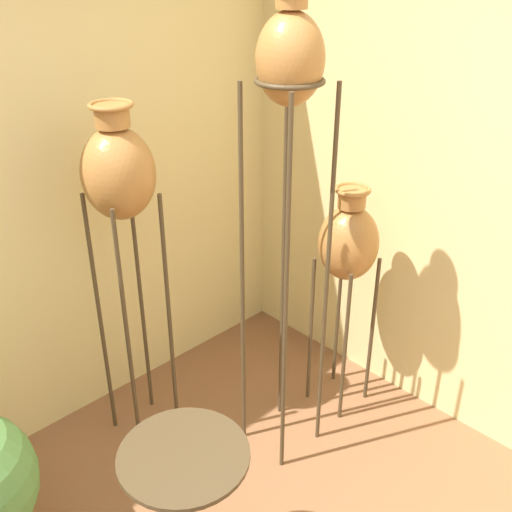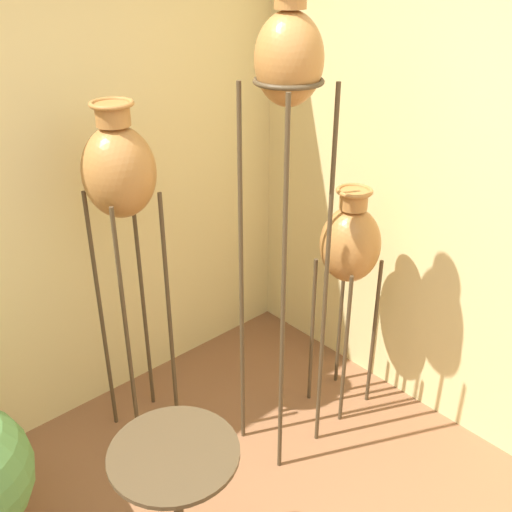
{
  "view_description": "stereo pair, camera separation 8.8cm",
  "coord_description": "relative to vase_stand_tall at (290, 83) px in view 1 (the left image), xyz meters",
  "views": [
    {
      "loc": [
        -0.66,
        -0.67,
        2.28
      ],
      "look_at": [
        1.05,
        1.09,
        0.99
      ],
      "focal_mm": 42.0,
      "sensor_mm": 36.0,
      "label": 1
    },
    {
      "loc": [
        -0.6,
        -0.73,
        2.28
      ],
      "look_at": [
        1.05,
        1.09,
        0.99
      ],
      "focal_mm": 42.0,
      "sensor_mm": 36.0,
      "label": 2
    }
  ],
  "objects": [
    {
      "name": "side_table",
      "position": [
        -0.86,
        -0.34,
        -1.27
      ],
      "size": [
        0.46,
        0.46,
        0.74
      ],
      "color": "#473823",
      "rests_on": "ground_plane"
    },
    {
      "name": "vase_stand_tall",
      "position": [
        0.0,
        0.0,
        0.0
      ],
      "size": [
        0.29,
        0.29,
        2.14
      ],
      "color": "#473823",
      "rests_on": "ground_plane"
    },
    {
      "name": "vase_stand_medium",
      "position": [
        -0.46,
        0.55,
        -0.41
      ],
      "size": [
        0.32,
        0.32,
        1.71
      ],
      "color": "#473823",
      "rests_on": "ground_plane"
    },
    {
      "name": "vase_stand_short",
      "position": [
        0.45,
        -0.01,
        -0.84
      ],
      "size": [
        0.3,
        0.3,
        1.26
      ],
      "color": "#473823",
      "rests_on": "ground_plane"
    }
  ]
}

